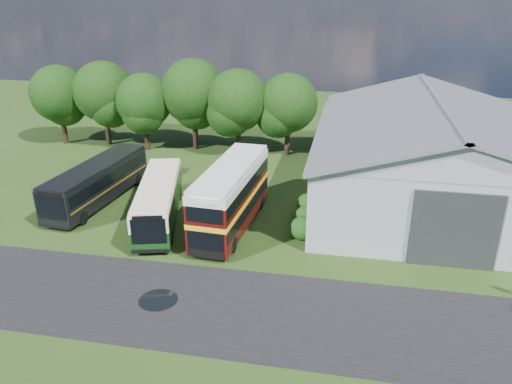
% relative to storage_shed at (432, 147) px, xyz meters
% --- Properties ---
extents(ground, '(120.00, 120.00, 0.00)m').
position_rel_storage_shed_xyz_m(ground, '(-15.00, -15.98, -4.17)').
color(ground, '#233A12').
rests_on(ground, ground).
extents(asphalt_road, '(60.00, 8.00, 0.02)m').
position_rel_storage_shed_xyz_m(asphalt_road, '(-12.00, -18.98, -4.17)').
color(asphalt_road, black).
rests_on(asphalt_road, ground).
extents(puddle, '(2.20, 2.20, 0.01)m').
position_rel_storage_shed_xyz_m(puddle, '(-16.50, -18.98, -4.17)').
color(puddle, black).
rests_on(puddle, ground).
extents(storage_shed, '(18.80, 24.80, 8.15)m').
position_rel_storage_shed_xyz_m(storage_shed, '(0.00, 0.00, 0.00)').
color(storage_shed, gray).
rests_on(storage_shed, ground).
extents(tree_far_left, '(6.12, 6.12, 8.64)m').
position_rel_storage_shed_xyz_m(tree_far_left, '(-38.00, 8.02, 1.40)').
color(tree_far_left, black).
rests_on(tree_far_left, ground).
extents(tree_left_a, '(6.46, 6.46, 9.12)m').
position_rel_storage_shed_xyz_m(tree_left_a, '(-33.00, 8.52, 1.71)').
color(tree_left_a, black).
rests_on(tree_left_a, ground).
extents(tree_left_b, '(5.78, 5.78, 8.16)m').
position_rel_storage_shed_xyz_m(tree_left_b, '(-28.00, 7.52, 1.09)').
color(tree_left_b, black).
rests_on(tree_left_b, ground).
extents(tree_mid, '(6.80, 6.80, 9.60)m').
position_rel_storage_shed_xyz_m(tree_mid, '(-23.00, 8.82, 2.02)').
color(tree_mid, black).
rests_on(tree_mid, ground).
extents(tree_right_a, '(6.26, 6.26, 8.83)m').
position_rel_storage_shed_xyz_m(tree_right_a, '(-18.00, 7.82, 1.52)').
color(tree_right_a, black).
rests_on(tree_right_a, ground).
extents(tree_right_b, '(5.98, 5.98, 8.45)m').
position_rel_storage_shed_xyz_m(tree_right_b, '(-13.00, 8.62, 1.27)').
color(tree_right_b, black).
rests_on(tree_right_b, ground).
extents(shrub_front, '(1.70, 1.70, 1.70)m').
position_rel_storage_shed_xyz_m(shrub_front, '(-9.40, -9.98, -4.17)').
color(shrub_front, '#194714').
rests_on(shrub_front, ground).
extents(shrub_mid, '(1.60, 1.60, 1.60)m').
position_rel_storage_shed_xyz_m(shrub_mid, '(-9.40, -7.98, -4.17)').
color(shrub_mid, '#194714').
rests_on(shrub_mid, ground).
extents(shrub_back, '(1.80, 1.80, 1.80)m').
position_rel_storage_shed_xyz_m(shrub_back, '(-9.40, -5.98, -4.17)').
color(shrub_back, '#194714').
rests_on(shrub_back, ground).
extents(bus_green_single, '(5.35, 11.44, 3.08)m').
position_rel_storage_shed_xyz_m(bus_green_single, '(-20.17, -9.16, -2.53)').
color(bus_green_single, black).
rests_on(bus_green_single, ground).
extents(bus_maroon_double, '(3.49, 11.09, 4.70)m').
position_rel_storage_shed_xyz_m(bus_maroon_double, '(-14.66, -9.07, -1.82)').
color(bus_maroon_double, black).
rests_on(bus_maroon_double, ground).
extents(bus_dark_single, '(3.71, 11.85, 3.21)m').
position_rel_storage_shed_xyz_m(bus_dark_single, '(-26.33, -6.70, -2.45)').
color(bus_dark_single, black).
rests_on(bus_dark_single, ground).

